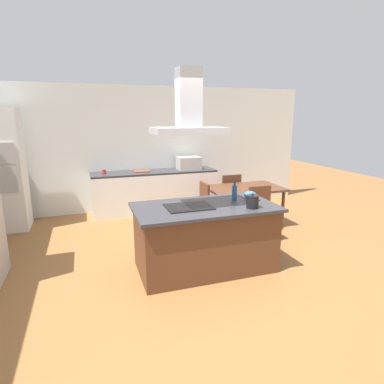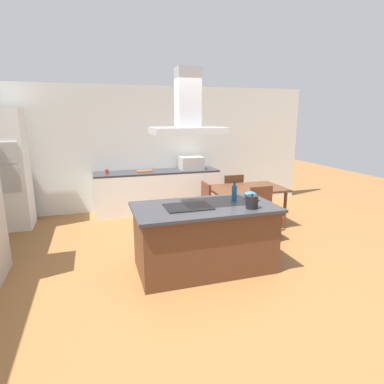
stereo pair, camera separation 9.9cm
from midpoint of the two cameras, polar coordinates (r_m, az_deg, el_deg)
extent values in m
plane|color=#936033|center=(5.90, -3.44, -7.07)|extent=(16.00, 16.00, 0.00)
cube|color=silver|center=(7.26, -7.25, 7.71)|extent=(7.20, 0.10, 2.70)
cube|color=#59331E|center=(4.41, 1.68, -8.34)|extent=(1.80, 0.92, 0.86)
cube|color=#333338|center=(4.26, 1.72, -2.71)|extent=(1.90, 1.02, 0.04)
cube|color=black|center=(4.18, -1.25, -2.65)|extent=(0.60, 0.44, 0.01)
cylinder|color=black|center=(4.19, 10.12, -1.70)|extent=(0.16, 0.16, 0.17)
sphere|color=black|center=(4.17, 10.17, -0.41)|extent=(0.03, 0.03, 0.03)
cone|color=black|center=(4.24, 11.30, -1.47)|extent=(0.06, 0.03, 0.04)
cylinder|color=navy|center=(4.50, 6.97, -0.20)|extent=(0.07, 0.07, 0.22)
cylinder|color=navy|center=(4.47, 7.02, 1.44)|extent=(0.03, 0.03, 0.04)
cylinder|color=black|center=(4.47, 7.03, 1.79)|extent=(0.04, 0.04, 0.01)
ellipsoid|color=#2D6BB7|center=(4.71, 9.76, -0.45)|extent=(0.18, 0.18, 0.10)
cube|color=white|center=(7.04, -6.97, -0.06)|extent=(2.68, 0.62, 0.86)
cube|color=#333338|center=(6.95, -7.07, 3.55)|extent=(2.68, 0.62, 0.04)
cube|color=#B2AFAA|center=(7.12, -0.99, 5.19)|extent=(0.50, 0.38, 0.28)
cylinder|color=red|center=(6.84, -15.89, 3.52)|extent=(0.08, 0.08, 0.09)
cube|color=brown|center=(6.95, -9.33, 3.71)|extent=(0.34, 0.24, 0.02)
cube|color=white|center=(6.72, -31.10, 3.27)|extent=(0.70, 0.64, 2.20)
cube|color=#59331E|center=(6.10, 8.92, 0.66)|extent=(1.40, 0.90, 0.04)
cylinder|color=#59331E|center=(5.62, 4.87, -4.31)|extent=(0.06, 0.06, 0.71)
cylinder|color=#59331E|center=(6.20, 15.47, -3.05)|extent=(0.06, 0.06, 0.71)
cylinder|color=#59331E|center=(6.27, 2.19, -2.36)|extent=(0.06, 0.06, 0.71)
cylinder|color=#59331E|center=(6.80, 12.02, -1.40)|extent=(0.06, 0.06, 0.71)
cube|color=red|center=(5.80, -0.02, -2.92)|extent=(0.42, 0.42, 0.04)
cube|color=#59331E|center=(5.79, 1.76, -0.48)|extent=(0.04, 0.42, 0.44)
cylinder|color=#59331E|center=(5.65, -1.18, -5.77)|extent=(0.04, 0.04, 0.41)
cylinder|color=#59331E|center=(5.98, -2.22, -4.68)|extent=(0.04, 0.04, 0.41)
cylinder|color=#59331E|center=(5.76, 2.26, -5.39)|extent=(0.04, 0.04, 0.41)
cylinder|color=#59331E|center=(6.08, 1.05, -4.35)|extent=(0.04, 0.04, 0.41)
cube|color=red|center=(5.55, 12.36, -4.00)|extent=(0.42, 0.42, 0.04)
cube|color=#59331E|center=(5.64, 11.50, -1.14)|extent=(0.42, 0.04, 0.44)
cylinder|color=#59331E|center=(5.57, 14.79, -6.52)|extent=(0.04, 0.04, 0.41)
cylinder|color=#59331E|center=(5.39, 11.56, -7.03)|extent=(0.04, 0.04, 0.41)
cylinder|color=#59331E|center=(5.85, 12.87, -5.42)|extent=(0.04, 0.04, 0.41)
cylinder|color=#59331E|center=(5.68, 9.75, -5.86)|extent=(0.04, 0.04, 0.41)
cube|color=red|center=(6.83, 5.94, -0.46)|extent=(0.42, 0.42, 0.04)
cube|color=#59331E|center=(6.60, 6.67, 1.18)|extent=(0.42, 0.04, 0.44)
cylinder|color=#59331E|center=(6.97, 3.94, -2.04)|extent=(0.04, 0.04, 0.41)
cylinder|color=#59331E|center=(7.11, 6.62, -1.78)|extent=(0.04, 0.04, 0.41)
cylinder|color=#59331E|center=(6.65, 5.12, -2.82)|extent=(0.04, 0.04, 0.41)
cylinder|color=#59331E|center=(6.80, 7.90, -2.53)|extent=(0.04, 0.04, 0.41)
cube|color=#ADADB2|center=(4.02, -1.33, 10.95)|extent=(0.90, 0.55, 0.08)
cube|color=#ADADB2|center=(4.02, -1.36, 16.51)|extent=(0.28, 0.24, 0.70)
camera|label=1|loc=(0.05, -90.62, -0.15)|focal=29.81mm
camera|label=2|loc=(0.05, 89.38, 0.15)|focal=29.81mm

